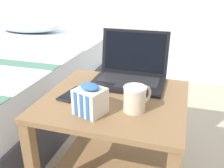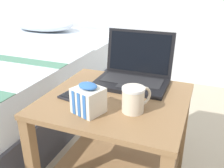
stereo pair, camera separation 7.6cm
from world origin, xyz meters
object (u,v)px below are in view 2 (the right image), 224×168
(laptop, at_px, (134,73))
(snack_bag, at_px, (88,99))
(mug_front_left, at_px, (134,98))
(cell_phone, at_px, (75,93))

(laptop, bearing_deg, snack_bag, -101.44)
(laptop, xyz_separation_m, mug_front_left, (0.09, -0.28, 0.01))
(mug_front_left, distance_m, cell_phone, 0.30)
(laptop, relative_size, cell_phone, 2.18)
(snack_bag, distance_m, cell_phone, 0.19)
(mug_front_left, xyz_separation_m, cell_phone, (-0.29, 0.05, -0.05))
(mug_front_left, bearing_deg, laptop, 107.07)
(snack_bag, relative_size, cell_phone, 0.83)
(mug_front_left, relative_size, cell_phone, 0.75)
(snack_bag, bearing_deg, cell_phone, 136.91)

